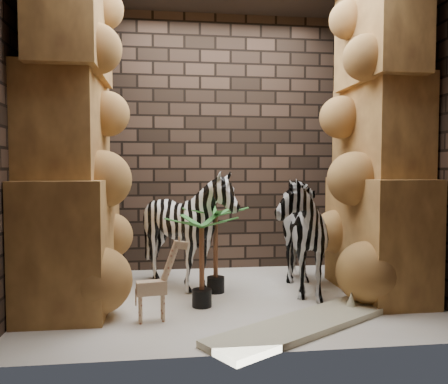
{
  "coord_description": "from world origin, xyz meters",
  "views": [
    {
      "loc": [
        -0.57,
        -4.02,
        1.19
      ],
      "look_at": [
        -0.04,
        0.15,
        0.97
      ],
      "focal_mm": 35.87,
      "sensor_mm": 36.0,
      "label": 1
    }
  ],
  "objects": [
    {
      "name": "floor",
      "position": [
        0.0,
        0.0,
        0.0
      ],
      "size": [
        3.5,
        3.5,
        0.0
      ],
      "primitive_type": "plane",
      "color": "silver",
      "rests_on": "ground"
    },
    {
      "name": "wall_back",
      "position": [
        0.0,
        1.25,
        1.5
      ],
      "size": [
        3.5,
        0.0,
        3.5
      ],
      "primitive_type": "plane",
      "rotation": [
        1.57,
        0.0,
        0.0
      ],
      "color": "black",
      "rests_on": "ground"
    },
    {
      "name": "wall_front",
      "position": [
        0.0,
        -1.25,
        1.5
      ],
      "size": [
        3.5,
        0.0,
        3.5
      ],
      "primitive_type": "plane",
      "rotation": [
        -1.57,
        0.0,
        0.0
      ],
      "color": "black",
      "rests_on": "ground"
    },
    {
      "name": "wall_left",
      "position": [
        -1.75,
        0.0,
        1.5
      ],
      "size": [
        0.0,
        3.0,
        3.0
      ],
      "primitive_type": "plane",
      "rotation": [
        1.57,
        0.0,
        1.57
      ],
      "color": "black",
      "rests_on": "ground"
    },
    {
      "name": "wall_right",
      "position": [
        1.75,
        0.0,
        1.5
      ],
      "size": [
        0.0,
        3.0,
        3.0
      ],
      "primitive_type": "plane",
      "rotation": [
        1.57,
        0.0,
        -1.57
      ],
      "color": "black",
      "rests_on": "ground"
    },
    {
      "name": "rock_pillar_left",
      "position": [
        -1.4,
        0.0,
        1.5
      ],
      "size": [
        0.68,
        1.3,
        3.0
      ],
      "primitive_type": null,
      "color": "tan",
      "rests_on": "floor"
    },
    {
      "name": "rock_pillar_right",
      "position": [
        1.42,
        0.0,
        1.5
      ],
      "size": [
        0.58,
        1.25,
        3.0
      ],
      "primitive_type": null,
      "color": "tan",
      "rests_on": "floor"
    },
    {
      "name": "zebra_right",
      "position": [
        0.64,
        0.16,
        0.66
      ],
      "size": [
        0.65,
        1.14,
        1.32
      ],
      "primitive_type": "imported",
      "rotation": [
        0.0,
        0.0,
        -0.05
      ],
      "color": "white",
      "rests_on": "floor"
    },
    {
      "name": "zebra_left",
      "position": [
        -0.38,
        0.33,
        0.53
      ],
      "size": [
        1.02,
        1.23,
        1.06
      ],
      "primitive_type": "imported",
      "rotation": [
        0.0,
        0.0,
        -0.07
      ],
      "color": "white",
      "rests_on": "floor"
    },
    {
      "name": "giraffe_toy",
      "position": [
        -0.7,
        -0.55,
        0.34
      ],
      "size": [
        0.36,
        0.17,
        0.68
      ],
      "primitive_type": null,
      "rotation": [
        0.0,
        0.0,
        0.16
      ],
      "color": "#D2B088",
      "rests_on": "floor"
    },
    {
      "name": "palm_front",
      "position": [
        -0.11,
        0.21,
        0.42
      ],
      "size": [
        0.36,
        0.36,
        0.85
      ],
      "primitive_type": null,
      "color": "#236F36",
      "rests_on": "floor"
    },
    {
      "name": "palm_back",
      "position": [
        -0.28,
        -0.22,
        0.4
      ],
      "size": [
        0.36,
        0.36,
        0.8
      ],
      "primitive_type": null,
      "color": "#236F36",
      "rests_on": "floor"
    },
    {
      "name": "surfboard",
      "position": [
        0.44,
        -0.84,
        0.03
      ],
      "size": [
        1.65,
        1.24,
        0.05
      ],
      "primitive_type": "cube",
      "rotation": [
        0.0,
        0.0,
        0.55
      ],
      "color": "beige",
      "rests_on": "floor"
    }
  ]
}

